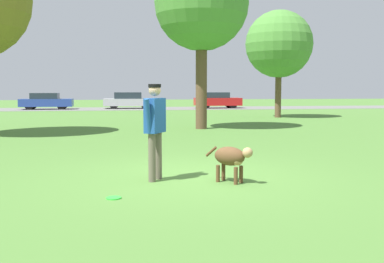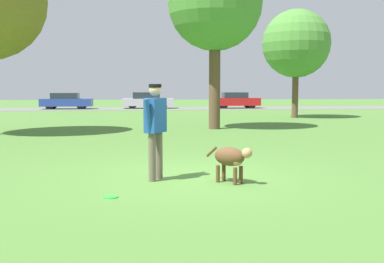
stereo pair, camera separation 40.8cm
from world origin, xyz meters
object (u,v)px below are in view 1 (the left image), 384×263
person (155,123)px  frisbee (114,198)px  tree_mid_center (201,4)px  parked_car_silver (129,101)px  dog (231,157)px  tree_far_right (279,44)px  parked_car_blue (46,101)px  parked_car_red (217,100)px

person → frisbee: bearing=-179.2°
tree_mid_center → parked_car_silver: (-2.44, 19.62, -4.38)m
dog → parked_car_silver: size_ratio=0.18×
person → tree_mid_center: 11.31m
tree_far_right → frisbee: bearing=-117.2°
frisbee → parked_car_blue: (-5.53, 30.61, 0.65)m
frisbee → tree_far_right: size_ratio=0.04×
parked_car_silver → parked_car_blue: bearing=-174.2°
tree_far_right → parked_car_blue: size_ratio=1.50×
tree_mid_center → parked_car_red: size_ratio=1.80×
tree_mid_center → parked_car_silver: 20.25m
tree_mid_center → parked_car_blue: tree_mid_center is taller
parked_car_silver → frisbee: bearing=-90.0°
parked_car_blue → frisbee: bearing=-79.8°
tree_far_right → parked_car_blue: tree_far_right is taller
tree_mid_center → parked_car_silver: size_ratio=1.63×
frisbee → tree_far_right: tree_far_right is taller
person → dog: (1.31, -0.41, -0.60)m
frisbee → parked_car_red: bearing=74.5°
parked_car_blue → parked_car_silver: (6.59, 0.45, 0.01)m
parked_car_blue → parked_car_red: bearing=-0.4°
tree_far_right → parked_car_silver: 15.85m
dog → tree_far_right: bearing=112.7°
person → parked_car_red: person is taller
dog → tree_mid_center: size_ratio=0.11×
tree_far_right → parked_car_red: (-0.74, 12.59, -3.50)m
dog → parked_car_red: (6.43, 29.70, 0.22)m
tree_mid_center → parked_car_blue: size_ratio=1.73×
dog → person: bearing=-152.1°
person → tree_far_right: bearing=4.6°
tree_mid_center → parked_car_blue: (-9.04, 19.16, -4.40)m
person → dog: bearing=-76.1°
frisbee → tree_far_right: bearing=62.8°
parked_car_red → tree_far_right: bearing=-85.9°
parked_car_blue → parked_car_red: parked_car_red is taller
parked_car_blue → parked_car_silver: 6.61m
frisbee → parked_car_silver: size_ratio=0.05×
dog → tree_far_right: (7.17, 17.11, 3.72)m
tree_mid_center → parked_car_red: (4.97, 19.08, -4.38)m
person → dog: person is taller
parked_car_red → person: bearing=-104.1°
dog → tree_far_right: 18.92m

